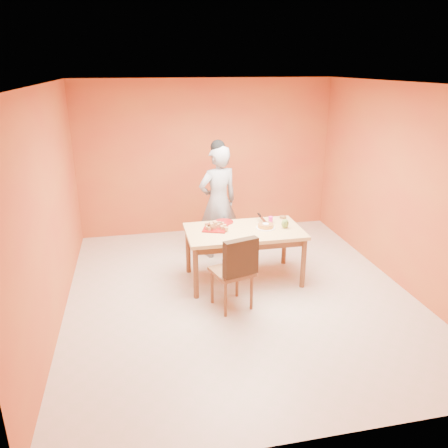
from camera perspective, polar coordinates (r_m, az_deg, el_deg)
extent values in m
plane|color=beige|center=(5.97, 2.00, -9.02)|extent=(5.00, 5.00, 0.00)
plane|color=white|center=(5.22, 2.37, 17.85)|extent=(5.00, 5.00, 0.00)
plane|color=#BE692C|center=(7.82, -2.27, 8.64)|extent=(4.50, 0.00, 4.50)
plane|color=#BE692C|center=(5.38, -21.80, 1.84)|extent=(0.00, 5.00, 5.00)
plane|color=#BE692C|center=(6.35, 22.34, 4.42)|extent=(0.00, 5.00, 5.00)
cube|color=#DBB673|center=(6.04, 2.64, -0.97)|extent=(1.60, 0.90, 0.05)
cube|color=brown|center=(6.06, 2.63, -1.63)|extent=(1.48, 0.78, 0.10)
cylinder|color=brown|center=(5.71, -3.70, -6.47)|extent=(0.07, 0.07, 0.71)
cylinder|color=brown|center=(6.41, -4.71, -3.39)|extent=(0.07, 0.07, 0.71)
cylinder|color=brown|center=(6.07, 10.32, -5.09)|extent=(0.07, 0.07, 0.71)
cylinder|color=brown|center=(6.73, 7.89, -2.34)|extent=(0.07, 0.07, 0.71)
imported|color=gray|center=(6.80, -0.77, 2.87)|extent=(0.74, 0.59, 1.78)
cube|color=maroon|center=(6.04, -1.14, -0.59)|extent=(0.41, 0.41, 0.02)
cylinder|color=maroon|center=(6.30, -0.01, 0.28)|extent=(0.29, 0.29, 0.02)
cylinder|color=white|center=(6.10, 5.45, -0.49)|extent=(0.30, 0.30, 0.01)
cylinder|color=#F0953E|center=(6.09, 5.46, -0.22)|extent=(0.27, 0.27, 0.05)
cube|color=silver|center=(6.25, 5.08, 0.63)|extent=(0.05, 0.26, 0.01)
ellipsoid|color=olive|center=(6.12, 7.98, 0.05)|extent=(0.11, 0.09, 0.13)
cylinder|color=#DD2188|center=(6.30, 6.11, 0.54)|extent=(0.08, 0.08, 0.09)
cylinder|color=#351A0E|center=(6.53, 7.68, 0.89)|extent=(0.12, 0.12, 0.03)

